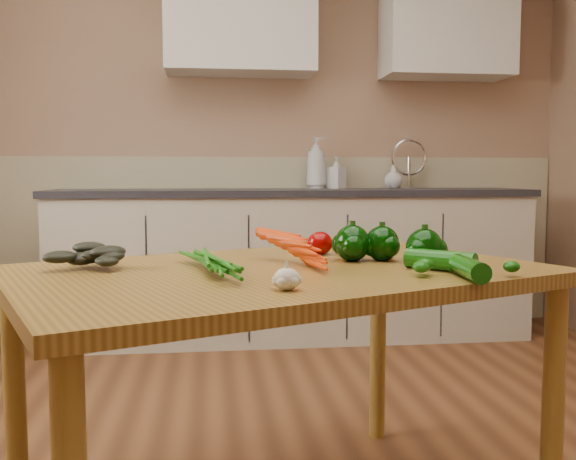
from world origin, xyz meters
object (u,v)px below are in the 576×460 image
(carrot_bunch, at_px, (270,254))
(soap_bottle_c, at_px, (393,177))
(pepper_c, at_px, (424,248))
(tomato_c, at_px, (384,243))
(pepper_b, at_px, (382,244))
(zucchini_b, at_px, (466,267))
(zucchini_a, at_px, (440,260))
(tomato_a, at_px, (320,243))
(tomato_b, at_px, (346,244))
(leafy_greens, at_px, (84,251))
(pepper_a, at_px, (352,243))
(garlic_bulb, at_px, (287,279))
(table, at_px, (281,298))
(soap_bottle_b, at_px, (337,173))
(soap_bottle_a, at_px, (316,163))

(carrot_bunch, bearing_deg, soap_bottle_c, 43.34)
(pepper_c, distance_m, tomato_c, 0.27)
(pepper_b, xyz_separation_m, pepper_c, (0.09, -0.12, 0.00))
(zucchini_b, bearing_deg, pepper_b, 111.30)
(soap_bottle_c, distance_m, pepper_c, 2.39)
(soap_bottle_c, distance_m, zucchini_a, 2.47)
(soap_bottle_c, xyz_separation_m, tomato_a, (-0.83, -2.03, -0.20))
(tomato_b, bearing_deg, leafy_greens, -162.75)
(tomato_a, bearing_deg, tomato_c, -0.94)
(zucchini_a, bearing_deg, pepper_a, 131.02)
(garlic_bulb, distance_m, tomato_b, 0.65)
(table, bearing_deg, pepper_a, 4.35)
(pepper_a, bearing_deg, soap_bottle_b, 79.97)
(soap_bottle_b, height_order, pepper_a, soap_bottle_b)
(tomato_b, bearing_deg, pepper_a, -94.36)
(pepper_a, relative_size, tomato_c, 1.39)
(tomato_b, height_order, zucchini_a, tomato_b)
(table, relative_size, pepper_c, 16.03)
(soap_bottle_a, distance_m, carrot_bunch, 2.34)
(tomato_c, bearing_deg, soap_bottle_a, 86.62)
(soap_bottle_b, distance_m, leafy_greens, 2.54)
(soap_bottle_b, distance_m, pepper_b, 2.22)
(soap_bottle_c, bearing_deg, table, 79.49)
(leafy_greens, relative_size, pepper_c, 1.96)
(pepper_b, relative_size, tomato_b, 1.36)
(table, bearing_deg, zucchini_a, -36.67)
(carrot_bunch, xyz_separation_m, tomato_c, (0.38, 0.24, -0.00))
(table, bearing_deg, leafy_greens, 154.27)
(pepper_b, bearing_deg, pepper_a, 177.27)
(soap_bottle_b, height_order, tomato_a, soap_bottle_b)
(table, distance_m, soap_bottle_a, 2.37)
(soap_bottle_c, xyz_separation_m, pepper_a, (-0.76, -2.18, -0.18))
(zucchini_a, bearing_deg, table, 166.19)
(table, distance_m, zucchini_b, 0.49)
(soap_bottle_c, distance_m, tomato_b, 2.18)
(table, bearing_deg, garlic_bulb, -116.91)
(carrot_bunch, distance_m, pepper_c, 0.42)
(table, height_order, garlic_bulb, garlic_bulb)
(table, height_order, tomato_c, tomato_c)
(zucchini_b, bearing_deg, leafy_greens, 166.06)
(garlic_bulb, distance_m, pepper_a, 0.51)
(soap_bottle_b, distance_m, carrot_bunch, 2.37)
(pepper_c, height_order, zucchini_b, pepper_c)
(soap_bottle_b, xyz_separation_m, pepper_c, (-0.21, -2.31, -0.21))
(soap_bottle_a, relative_size, garlic_bulb, 5.57)
(soap_bottle_c, distance_m, tomato_c, 2.14)
(garlic_bulb, distance_m, zucchini_b, 0.47)
(tomato_a, bearing_deg, pepper_b, -44.49)
(pepper_c, height_order, tomato_b, pepper_c)
(soap_bottle_a, distance_m, tomato_a, 2.07)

